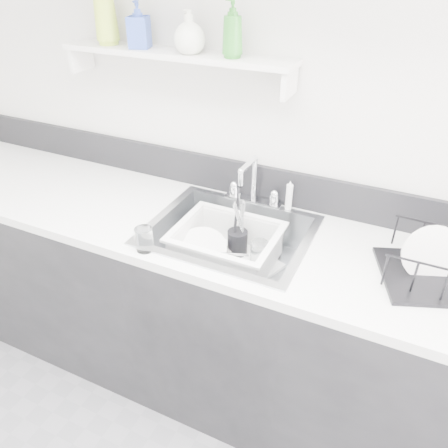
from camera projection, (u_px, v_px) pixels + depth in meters
The scene contains 19 objects.
room_shell at pixel (28, 85), 0.72m from camera, with size 3.50×3.00×2.60m.
counter_run at pixel (229, 315), 1.99m from camera, with size 3.20×0.62×0.92m.
backsplash at pixel (258, 182), 1.92m from camera, with size 3.20×0.02×0.16m, color black.
sink at pixel (229, 249), 1.79m from camera, with size 0.64×0.52×0.20m, color silver, non-canonical shape.
faucet at pixel (253, 191), 1.89m from camera, with size 0.26×0.18×0.23m.
side_sprayer at pixel (289, 196), 1.84m from camera, with size 0.03×0.03×0.14m, color white.
wall_shelf at pixel (174, 56), 1.72m from camera, with size 1.00×0.16×0.12m.
wash_tub at pixel (226, 247), 1.79m from camera, with size 0.42×0.34×0.16m, color white, non-canonical shape.
plate_stack at pixel (203, 255), 1.81m from camera, with size 0.26×0.26×0.10m.
utensil_cup at pixel (237, 240), 1.84m from camera, with size 0.09×0.09×0.29m.
ladle at pixel (218, 253), 1.81m from camera, with size 0.26×0.09×0.07m, color silver, non-canonical shape.
tumbler_in_tub at pixel (259, 254), 1.77m from camera, with size 0.08×0.08×0.11m, color white.
tumbler_counter at pixel (144, 239), 1.61m from camera, with size 0.07×0.07×0.09m, color white.
dish_rack at pixel (447, 262), 1.45m from camera, with size 0.40×0.30×0.14m, color black, non-canonical shape.
bowl_small at pixel (243, 271), 1.74m from camera, with size 0.10×0.10×0.03m, color white.
soap_bottle_a at pixel (105, 11), 1.75m from camera, with size 0.10×0.10×0.25m, color #BCDF3F.
soap_bottle_b at pixel (138, 24), 1.71m from camera, with size 0.08×0.08×0.17m, color #324DB0.
soap_bottle_c at pixel (189, 32), 1.63m from camera, with size 0.12×0.12×0.15m, color silver.
soap_bottle_d at pixel (233, 29), 1.55m from camera, with size 0.08×0.08×0.20m, color #297B24.
Camera 1 is at (0.60, -0.13, 1.88)m, focal length 35.00 mm.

